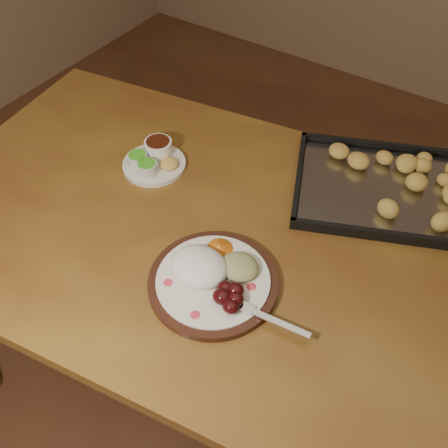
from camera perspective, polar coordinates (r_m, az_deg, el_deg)
The scene contains 5 objects.
ground at distance 1.84m, azimuth 2.98°, elevation -16.07°, with size 4.00×4.00×0.00m, color brown.
dining_table at distance 1.28m, azimuth -1.17°, elevation -3.26°, with size 1.61×1.10×0.75m.
dinner_plate at distance 1.09m, azimuth -1.32°, elevation -5.98°, with size 0.38×0.28×0.07m.
condiment_saucer at distance 1.37m, azimuth -8.05°, elevation 7.34°, with size 0.17×0.17×0.06m.
baking_tray at distance 1.35m, azimuth 18.22°, elevation 3.94°, with size 0.57×0.50×0.05m.
Camera 1 is at (0.37, -0.73, 1.65)m, focal length 40.00 mm.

